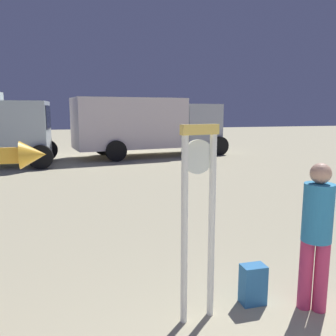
% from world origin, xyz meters
% --- Properties ---
extents(standing_clock, '(0.41, 0.15, 2.05)m').
position_xyz_m(standing_clock, '(-0.59, 2.38, 1.23)').
color(standing_clock, white).
rests_on(standing_clock, ground_plane).
extents(person_near_clock, '(0.31, 0.31, 1.64)m').
position_xyz_m(person_near_clock, '(0.70, 2.21, 0.92)').
color(person_near_clock, '#C73561').
rests_on(person_near_clock, ground_plane).
extents(backpack, '(0.27, 0.23, 0.46)m').
position_xyz_m(backpack, '(0.12, 2.49, 0.23)').
color(backpack, teal).
rests_on(backpack, ground_plane).
extents(box_truck_near, '(7.40, 3.49, 2.71)m').
position_xyz_m(box_truck_near, '(1.58, 15.53, 1.53)').
color(box_truck_near, silver).
rests_on(box_truck_near, ground_plane).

